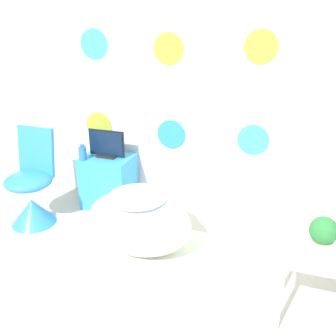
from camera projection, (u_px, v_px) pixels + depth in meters
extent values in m
plane|color=#BCB29E|center=(88.00, 314.00, 2.54)|extent=(12.00, 12.00, 0.00)
cube|color=white|center=(169.00, 71.00, 3.47)|extent=(4.24, 0.04, 2.60)
cylinder|color=#B2D633|center=(99.00, 126.00, 3.88)|extent=(0.28, 0.01, 0.28)
cylinder|color=#2D8CE0|center=(171.00, 135.00, 3.66)|extent=(0.28, 0.01, 0.28)
cylinder|color=#3DC6D6|center=(253.00, 140.00, 3.42)|extent=(0.28, 0.01, 0.28)
cylinder|color=#3DC6D6|center=(94.00, 44.00, 3.58)|extent=(0.28, 0.01, 0.28)
cylinder|color=#B2D633|center=(169.00, 49.00, 3.37)|extent=(0.28, 0.01, 0.28)
cylinder|color=#B2D633|center=(261.00, 47.00, 3.12)|extent=(0.28, 0.01, 0.28)
cube|color=silver|center=(137.00, 254.00, 3.14)|extent=(1.34, 0.99, 0.01)
ellipsoid|color=white|center=(139.00, 223.00, 3.11)|extent=(0.86, 0.56, 0.50)
cylinder|color=#B2DBEA|center=(138.00, 196.00, 3.02)|extent=(0.46, 0.46, 0.01)
cone|color=#338CE0|center=(33.00, 211.00, 3.56)|extent=(0.40, 0.40, 0.23)
ellipsoid|color=#338CE0|center=(28.00, 181.00, 3.44)|extent=(0.42, 0.42, 0.15)
cube|color=#338CE0|center=(36.00, 151.00, 3.49)|extent=(0.35, 0.10, 0.44)
cube|color=#389ED6|center=(109.00, 181.00, 3.83)|extent=(0.46, 0.38, 0.51)
cube|color=white|center=(99.00, 180.00, 3.63)|extent=(0.40, 0.01, 0.14)
cube|color=black|center=(107.00, 156.00, 3.72)|extent=(0.19, 0.12, 0.02)
cube|color=black|center=(107.00, 143.00, 3.68)|extent=(0.36, 0.01, 0.25)
cube|color=#0F1E38|center=(106.00, 143.00, 3.67)|extent=(0.34, 0.01, 0.23)
cylinder|color=#2D72B7|center=(83.00, 153.00, 3.64)|extent=(0.07, 0.07, 0.12)
cylinder|color=#2D72B7|center=(82.00, 146.00, 3.61)|extent=(0.04, 0.04, 0.03)
cube|color=silver|center=(319.00, 254.00, 2.33)|extent=(0.43, 0.39, 0.02)
cylinder|color=silver|center=(280.00, 299.00, 2.34)|extent=(0.03, 0.03, 0.47)
cylinder|color=silver|center=(284.00, 266.00, 2.63)|extent=(0.03, 0.03, 0.47)
cylinder|color=beige|center=(321.00, 247.00, 2.31)|extent=(0.14, 0.14, 0.08)
sphere|color=#2D7A38|center=(324.00, 230.00, 2.27)|extent=(0.16, 0.16, 0.16)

